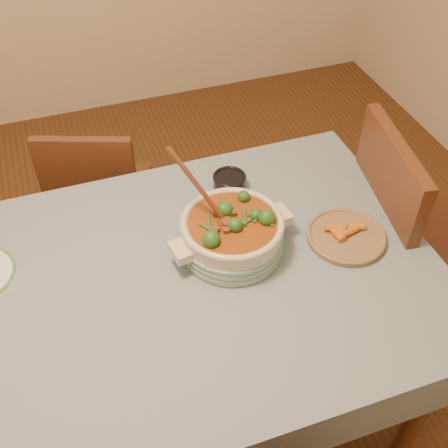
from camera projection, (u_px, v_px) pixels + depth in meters
The scene contains 7 objects.
floor at pixel (177, 409), 2.18m from camera, with size 4.50×4.50×0.00m, color #462D14.
dining_table at pixel (164, 303), 1.72m from camera, with size 1.68×1.08×0.76m.
stew_casserole at pixel (232, 232), 1.70m from camera, with size 0.40×0.34×0.37m.
condiment_bowl at pixel (229, 182), 1.94m from camera, with size 0.14×0.14×0.06m.
fried_plate at pixel (346, 235), 1.77m from camera, with size 0.31×0.31×0.04m.
chair_far at pixel (99, 194), 2.39m from camera, with size 0.49×0.49×0.82m.
chair_right at pixel (405, 235), 2.07m from camera, with size 0.53×0.53×1.00m.
Camera 1 is at (-0.18, -1.07, 2.03)m, focal length 45.00 mm.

